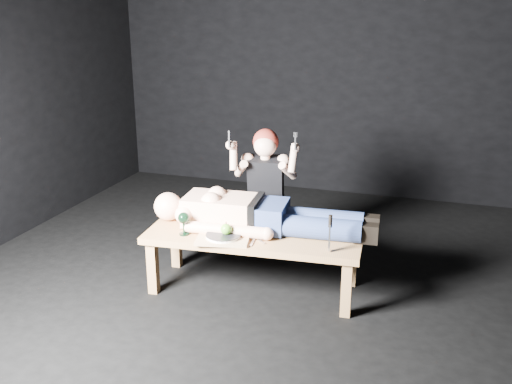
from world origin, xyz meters
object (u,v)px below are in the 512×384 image
serving_tray (223,238)px  lying_man (264,211)px  table (254,261)px  kneeling_woman (267,191)px  goblet (184,224)px  carving_knife (330,234)px

serving_tray → lying_man: bearing=54.4°
table → serving_tray: size_ratio=4.25×
table → kneeling_woman: size_ratio=1.37×
table → lying_man: bearing=62.7°
lying_man → goblet: (-0.51, -0.29, -0.05)m
goblet → carving_knife: (1.06, 0.03, 0.05)m
serving_tray → table: bearing=48.8°
table → goblet: 0.59m
goblet → carving_knife: size_ratio=0.65×
lying_man → serving_tray: (-0.21, -0.29, -0.13)m
table → carving_knife: bearing=-19.5°
table → lying_man: 0.38m
lying_man → kneeling_woman: kneeling_woman is taller
table → carving_knife: size_ratio=5.95×
table → lying_man: lying_man is taller
goblet → lying_man: bearing=29.3°
kneeling_woman → goblet: kneeling_woman is taller
lying_man → carving_knife: size_ratio=6.30×
serving_tray → goblet: bearing=179.4°
lying_man → carving_knife: lying_man is taller
kneeling_woman → carving_knife: (0.68, -0.76, 0.01)m
lying_man → carving_knife: bearing=-29.9°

